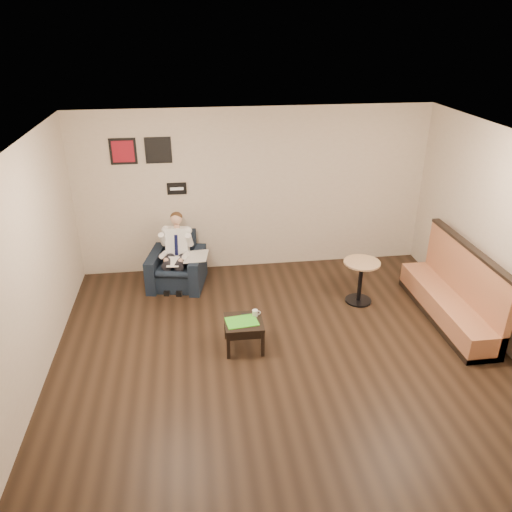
{
  "coord_description": "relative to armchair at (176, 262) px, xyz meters",
  "views": [
    {
      "loc": [
        -1.06,
        -5.07,
        4.06
      ],
      "look_at": [
        -0.21,
        1.2,
        1.03
      ],
      "focal_mm": 35.0,
      "sensor_mm": 36.0,
      "label": 1
    }
  ],
  "objects": [
    {
      "name": "coffee_mug",
      "position": [
        1.07,
        -1.81,
        0.04
      ],
      "size": [
        0.08,
        0.08,
        0.09
      ],
      "primitive_type": "cylinder",
      "rotation": [
        0.0,
        0.0,
        -0.01
      ],
      "color": "white",
      "rests_on": "side_table"
    },
    {
      "name": "seated_man",
      "position": [
        -0.02,
        -0.11,
        0.16
      ],
      "size": [
        0.7,
        0.92,
        1.16
      ],
      "primitive_type": null,
      "rotation": [
        0.0,
        0.0,
        -0.2
      ],
      "color": "white",
      "rests_on": "armchair"
    },
    {
      "name": "newspaper",
      "position": [
        0.33,
        -0.16,
        0.15
      ],
      "size": [
        0.43,
        0.51,
        0.01
      ],
      "primitive_type": "cube",
      "rotation": [
        0.0,
        0.0,
        -0.15
      ],
      "color": "silver",
      "rests_on": "armchair"
    },
    {
      "name": "wall_left",
      "position": [
        -1.62,
        -2.42,
        0.98
      ],
      "size": [
        0.02,
        6.0,
        2.8
      ],
      "primitive_type": "cube",
      "color": "beige",
      "rests_on": "ground"
    },
    {
      "name": "green_folder",
      "position": [
        0.88,
        -1.93,
        -0.0
      ],
      "size": [
        0.45,
        0.35,
        0.01
      ],
      "primitive_type": "cube",
      "rotation": [
        0.0,
        0.0,
        0.13
      ],
      "color": "green",
      "rests_on": "side_table"
    },
    {
      "name": "ground",
      "position": [
        1.38,
        -2.42,
        -0.42
      ],
      "size": [
        6.0,
        6.0,
        0.0
      ],
      "primitive_type": "plane",
      "color": "black",
      "rests_on": "ground"
    },
    {
      "name": "smartphone",
      "position": [
        0.95,
        -1.77,
        -0.0
      ],
      "size": [
        0.14,
        0.09,
        0.01
      ],
      "primitive_type": "cube",
      "rotation": [
        0.0,
        0.0,
        -0.19
      ],
      "color": "black",
      "rests_on": "side_table"
    },
    {
      "name": "seating_sign",
      "position": [
        0.08,
        0.56,
        1.08
      ],
      "size": [
        0.32,
        0.02,
        0.2
      ],
      "primitive_type": "cube",
      "color": "black",
      "rests_on": "wall_back"
    },
    {
      "name": "cafe_table",
      "position": [
        2.84,
        -0.95,
        -0.07
      ],
      "size": [
        0.59,
        0.59,
        0.7
      ],
      "primitive_type": "cylinder",
      "rotation": [
        0.0,
        0.0,
        -0.04
      ],
      "color": "tan",
      "rests_on": "ground"
    },
    {
      "name": "ceiling",
      "position": [
        1.38,
        -2.42,
        2.38
      ],
      "size": [
        6.0,
        6.0,
        0.02
      ],
      "primitive_type": "cube",
      "color": "white",
      "rests_on": "wall_back"
    },
    {
      "name": "banquette",
      "position": [
        3.97,
        -1.6,
        0.15
      ],
      "size": [
        0.53,
        2.22,
        1.14
      ],
      "primitive_type": "cube",
      "color": "#AA6642",
      "rests_on": "ground"
    },
    {
      "name": "wall_back",
      "position": [
        1.38,
        0.58,
        0.98
      ],
      "size": [
        6.0,
        0.02,
        2.8
      ],
      "primitive_type": "cube",
      "color": "beige",
      "rests_on": "ground"
    },
    {
      "name": "wall_front",
      "position": [
        1.38,
        -5.42,
        0.98
      ],
      "size": [
        6.0,
        0.02,
        2.8
      ],
      "primitive_type": "cube",
      "color": "beige",
      "rests_on": "ground"
    },
    {
      "name": "art_print_left",
      "position": [
        -0.72,
        0.56,
        1.73
      ],
      "size": [
        0.42,
        0.03,
        0.42
      ],
      "primitive_type": "cube",
      "color": "maroon",
      "rests_on": "wall_back"
    },
    {
      "name": "side_table",
      "position": [
        0.9,
        -1.91,
        -0.22
      ],
      "size": [
        0.51,
        0.51,
        0.42
      ],
      "primitive_type": "cube",
      "rotation": [
        0.0,
        0.0,
        -0.01
      ],
      "color": "black",
      "rests_on": "ground"
    },
    {
      "name": "armchair",
      "position": [
        0.0,
        0.0,
        0.0
      ],
      "size": [
        1.03,
        1.03,
        0.85
      ],
      "primitive_type": "cube",
      "rotation": [
        0.0,
        0.0,
        -0.2
      ],
      "color": "black",
      "rests_on": "ground"
    },
    {
      "name": "lap_papers",
      "position": [
        -0.04,
        -0.2,
        0.1
      ],
      "size": [
        0.23,
        0.3,
        0.01
      ],
      "primitive_type": "cube",
      "rotation": [
        0.0,
        0.0,
        -0.13
      ],
      "color": "white",
      "rests_on": "seated_man"
    },
    {
      "name": "art_print_right",
      "position": [
        -0.17,
        0.56,
        1.73
      ],
      "size": [
        0.42,
        0.03,
        0.42
      ],
      "primitive_type": "cube",
      "color": "black",
      "rests_on": "wall_back"
    }
  ]
}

